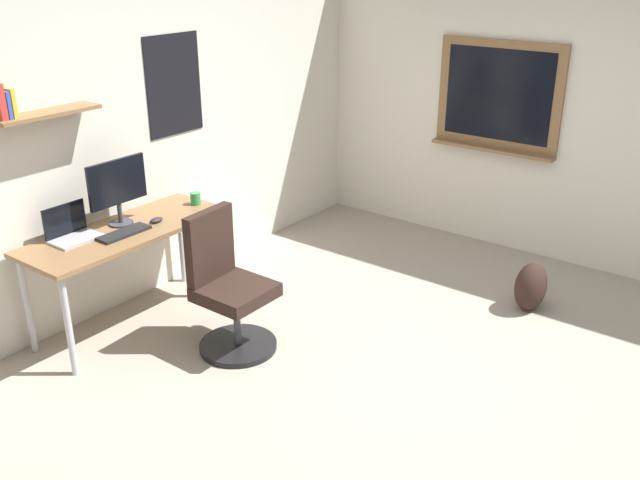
# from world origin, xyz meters

# --- Properties ---
(ground_plane) EXTENTS (5.20, 5.20, 0.00)m
(ground_plane) POSITION_xyz_m (0.00, 0.00, 0.00)
(ground_plane) COLOR #9E9384
(ground_plane) RESTS_ON ground
(wall_back) EXTENTS (5.00, 0.30, 2.60)m
(wall_back) POSITION_xyz_m (-0.00, 2.45, 1.30)
(wall_back) COLOR silver
(wall_back) RESTS_ON ground
(wall_right) EXTENTS (0.22, 5.00, 2.60)m
(wall_right) POSITION_xyz_m (2.45, 0.03, 1.30)
(wall_right) COLOR silver
(wall_right) RESTS_ON ground
(desk) EXTENTS (1.46, 0.57, 0.72)m
(desk) POSITION_xyz_m (-0.51, 2.09, 0.65)
(desk) COLOR olive
(desk) RESTS_ON ground
(office_chair) EXTENTS (0.52, 0.52, 0.95)m
(office_chair) POSITION_xyz_m (-0.33, 1.31, 0.41)
(office_chair) COLOR black
(office_chair) RESTS_ON ground
(laptop) EXTENTS (0.31, 0.21, 0.23)m
(laptop) POSITION_xyz_m (-0.84, 2.22, 0.78)
(laptop) COLOR #ADAFB5
(laptop) RESTS_ON desk
(monitor_primary) EXTENTS (0.46, 0.17, 0.46)m
(monitor_primary) POSITION_xyz_m (-0.47, 2.18, 0.99)
(monitor_primary) COLOR #38383D
(monitor_primary) RESTS_ON desk
(keyboard) EXTENTS (0.37, 0.13, 0.02)m
(keyboard) POSITION_xyz_m (-0.58, 2.01, 0.73)
(keyboard) COLOR black
(keyboard) RESTS_ON desk
(computer_mouse) EXTENTS (0.10, 0.06, 0.03)m
(computer_mouse) POSITION_xyz_m (-0.30, 2.01, 0.74)
(computer_mouse) COLOR #262628
(computer_mouse) RESTS_ON desk
(coffee_mug) EXTENTS (0.08, 0.08, 0.09)m
(coffee_mug) POSITION_xyz_m (0.12, 2.06, 0.77)
(coffee_mug) COLOR #338C4C
(coffee_mug) RESTS_ON desk
(backpack) EXTENTS (0.32, 0.22, 0.37)m
(backpack) POSITION_xyz_m (1.39, -0.09, 0.18)
(backpack) COLOR black
(backpack) RESTS_ON ground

